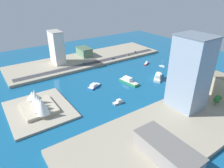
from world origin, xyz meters
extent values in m
plane|color=#145684|center=(0.00, 0.00, 0.00)|extent=(440.00, 440.00, 0.00)
cube|color=#9E937F|center=(-94.72, 0.00, 1.74)|extent=(70.00, 240.00, 3.49)
cube|color=#9E937F|center=(94.72, 0.00, 1.74)|extent=(70.00, 240.00, 3.49)
cube|color=#A89E89|center=(-3.86, 104.94, 1.00)|extent=(65.37, 55.76, 2.00)
cube|color=#38383D|center=(71.90, 0.00, 3.56)|extent=(10.55, 228.00, 0.15)
cube|color=red|center=(29.30, -64.00, 0.86)|extent=(8.47, 12.34, 1.72)
cone|color=red|center=(26.42, -58.19, 0.86)|extent=(2.07, 2.07, 1.55)
cube|color=white|center=(30.21, -65.84, 2.71)|extent=(4.40, 5.21, 1.99)
cube|color=beige|center=(29.30, -64.00, 1.77)|extent=(8.13, 11.85, 0.10)
cube|color=silver|center=(-16.57, -41.04, 1.32)|extent=(22.45, 25.56, 2.63)
cone|color=silver|center=(-8.04, -51.93, 1.32)|extent=(3.33, 3.33, 2.37)
cube|color=white|center=(-17.74, -39.55, 4.95)|extent=(12.81, 14.26, 4.63)
cube|color=beige|center=(-16.57, -41.04, 2.68)|extent=(21.55, 24.54, 0.10)
cube|color=blue|center=(8.99, 37.48, 0.86)|extent=(13.71, 18.74, 1.72)
cone|color=blue|center=(12.83, 29.17, 0.86)|extent=(2.05, 2.05, 1.54)
cube|color=white|center=(8.48, 38.57, 3.04)|extent=(8.32, 9.27, 2.65)
cube|color=beige|center=(8.99, 37.48, 1.77)|extent=(13.16, 17.99, 0.10)
cube|color=#2D8C4C|center=(-5.85, -2.38, 1.38)|extent=(27.23, 11.80, 2.77)
cone|color=#2D8C4C|center=(-19.61, -4.46, 1.38)|extent=(2.83, 2.83, 2.49)
cube|color=white|center=(-3.77, -2.06, 5.01)|extent=(11.54, 7.38, 4.49)
cube|color=beige|center=(-5.85, -2.38, 2.82)|extent=(26.14, 11.33, 0.10)
cube|color=#999EA3|center=(-36.02, 35.65, 0.86)|extent=(4.88, 10.96, 1.73)
cone|color=#999EA3|center=(-35.91, 41.56, 0.86)|extent=(1.58, 1.58, 1.56)
cube|color=white|center=(-36.03, 34.81, 2.99)|extent=(3.68, 3.94, 2.51)
cube|color=beige|center=(-36.02, 35.65, 1.78)|extent=(4.69, 10.52, 0.10)
cube|color=white|center=(9.22, -76.47, 0.46)|extent=(9.33, 5.00, 0.91)
cone|color=white|center=(13.76, -75.11, 0.46)|extent=(1.03, 1.03, 0.82)
cube|color=white|center=(8.56, -76.67, 1.44)|extent=(4.75, 3.19, 1.06)
cube|color=beige|center=(9.22, -76.47, 0.96)|extent=(8.96, 4.80, 0.10)
cylinder|color=silver|center=(9.65, -76.34, 5.70)|extent=(0.24, 0.24, 9.58)
cube|color=slate|center=(108.87, -2.29, 9.63)|extent=(27.27, 16.59, 12.28)
cube|color=#47624A|center=(108.87, -2.29, 16.17)|extent=(28.36, 17.26, 0.80)
cube|color=#C6B793|center=(-84.32, -59.49, 13.56)|extent=(20.88, 15.61, 20.15)
cube|color=gray|center=(-84.32, -59.49, 24.03)|extent=(21.71, 16.24, 0.80)
cube|color=gray|center=(-114.55, 53.92, 9.80)|extent=(43.77, 18.59, 12.63)
cube|color=slate|center=(-114.55, 53.92, 16.52)|extent=(45.52, 19.34, 0.80)
cube|color=silver|center=(100.10, 45.11, 26.39)|extent=(24.98, 14.59, 45.80)
cube|color=#9D9992|center=(100.10, 45.11, 49.69)|extent=(25.98, 15.17, 0.80)
cube|color=#8C9EB2|center=(-79.14, -11.16, 36.73)|extent=(29.28, 25.13, 66.49)
cube|color=slate|center=(-79.14, -11.16, 70.38)|extent=(30.45, 26.13, 0.80)
cylinder|color=black|center=(70.11, -64.52, 3.96)|extent=(0.26, 0.64, 0.64)
cylinder|color=black|center=(68.58, -64.54, 3.96)|extent=(0.26, 0.64, 0.64)
cylinder|color=black|center=(70.06, -60.98, 3.96)|extent=(0.26, 0.64, 0.64)
cylinder|color=black|center=(68.53, -61.00, 3.96)|extent=(0.26, 0.64, 0.64)
cube|color=yellow|center=(69.32, -62.76, 4.21)|extent=(1.81, 5.08, 0.70)
cube|color=#262D38|center=(69.32, -62.51, 4.84)|extent=(1.57, 2.86, 0.56)
cylinder|color=black|center=(69.59, -7.33, 3.96)|extent=(0.25, 0.64, 0.64)
cylinder|color=black|center=(67.79, -7.34, 3.96)|extent=(0.25, 0.64, 0.64)
cylinder|color=black|center=(69.57, -4.21, 3.96)|extent=(0.25, 0.64, 0.64)
cylinder|color=black|center=(67.78, -4.22, 3.96)|extent=(0.25, 0.64, 0.64)
cube|color=red|center=(68.68, -5.77, 4.22)|extent=(2.02, 4.47, 0.72)
cube|color=#262D38|center=(68.68, -5.55, 4.87)|extent=(1.77, 2.51, 0.58)
cylinder|color=black|center=(68.60, -32.55, 3.96)|extent=(0.27, 0.65, 0.64)
cylinder|color=black|center=(66.97, -32.49, 3.96)|extent=(0.27, 0.65, 0.64)
cylinder|color=black|center=(68.72, -29.43, 3.96)|extent=(0.27, 0.65, 0.64)
cylinder|color=black|center=(67.09, -29.37, 3.96)|extent=(0.27, 0.65, 0.64)
cube|color=black|center=(67.84, -30.96, 4.25)|extent=(2.00, 4.53, 0.79)
cube|color=#262D38|center=(67.85, -30.74, 4.88)|extent=(1.70, 2.56, 0.47)
cylinder|color=black|center=(74.69, -79.42, 3.96)|extent=(0.28, 0.65, 0.64)
cylinder|color=black|center=(76.39, -79.35, 3.96)|extent=(0.28, 0.65, 0.64)
cylinder|color=black|center=(74.84, -83.03, 3.96)|extent=(0.28, 0.65, 0.64)
cylinder|color=black|center=(76.54, -82.96, 3.96)|extent=(0.28, 0.65, 0.64)
cube|color=#B7B7BC|center=(75.61, -81.19, 4.28)|extent=(2.12, 5.23, 0.85)
cube|color=#262D38|center=(75.63, -81.45, 4.99)|extent=(1.80, 2.96, 0.55)
cylinder|color=black|center=(74.05, 17.79, 3.96)|extent=(0.27, 0.65, 0.64)
cylinder|color=black|center=(75.59, 17.83, 3.96)|extent=(0.27, 0.65, 0.64)
cylinder|color=black|center=(74.12, 14.71, 3.96)|extent=(0.27, 0.65, 0.64)
cylinder|color=black|center=(75.66, 14.75, 3.96)|extent=(0.27, 0.65, 0.64)
cube|color=blue|center=(74.85, 16.27, 4.21)|extent=(1.85, 4.44, 0.71)
cube|color=#262D38|center=(74.86, 16.05, 4.89)|extent=(1.59, 2.50, 0.63)
cylinder|color=black|center=(65.74, 16.15, 6.24)|extent=(0.18, 0.18, 5.50)
cube|color=black|center=(65.74, 16.15, 9.49)|extent=(0.36, 0.36, 1.00)
sphere|color=red|center=(65.74, 16.15, 9.84)|extent=(0.24, 0.24, 0.24)
sphere|color=yellow|center=(65.74, 16.15, 9.49)|extent=(0.24, 0.24, 0.24)
sphere|color=green|center=(65.74, 16.15, 9.14)|extent=(0.24, 0.24, 0.24)
cube|color=#BCAD93|center=(-3.86, 104.94, 3.50)|extent=(34.61, 28.98, 3.00)
cone|color=white|center=(-18.38, 104.94, 12.58)|extent=(12.97, 10.92, 16.56)
cone|color=white|center=(-10.15, 104.94, 10.62)|extent=(15.20, 13.43, 13.42)
cone|color=white|center=(-3.86, 104.94, 10.36)|extent=(10.14, 8.67, 11.87)
cone|color=white|center=(3.07, 104.94, 12.12)|extent=(10.72, 9.03, 15.25)
cone|color=white|center=(13.56, 104.94, 8.79)|extent=(13.98, 12.98, 9.49)
cylinder|color=brown|center=(-94.10, -42.93, 4.74)|extent=(0.50, 0.50, 2.50)
sphere|color=#2D7233|center=(-94.10, -42.93, 8.31)|extent=(5.81, 5.81, 5.81)
cylinder|color=brown|center=(-95.68, -36.74, 5.05)|extent=(0.50, 0.50, 3.12)
sphere|color=#2D7233|center=(-95.68, -36.74, 9.01)|extent=(6.03, 6.03, 6.03)
camera|label=1|loc=(-174.46, 138.48, 107.71)|focal=32.21mm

